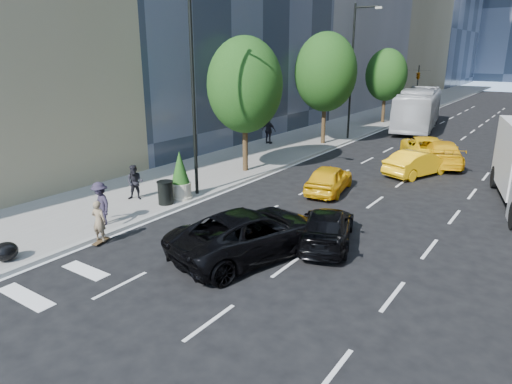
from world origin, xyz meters
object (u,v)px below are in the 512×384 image
Objects in this scene: black_sedan_lincoln at (251,233)px; black_sedan_mercedes at (327,227)px; city_bus at (418,109)px; trash_can at (165,193)px; skateboarder at (99,224)px; planter_shrub at (180,176)px.

black_sedan_lincoln reaches higher than black_sedan_mercedes.
black_sedan_lincoln is 0.46× the size of city_bus.
trash_can is at bearing -105.58° from city_bus.
skateboarder is 5.43m from planter_shrub.
planter_shrub is at bearing -105.79° from city_bus.
black_sedan_lincoln is at bearing -170.28° from skateboarder.
planter_shrub is at bearing -93.70° from skateboarder.
black_sedan_lincoln is 6.46m from trash_can.
trash_can is at bearing -90.00° from planter_shrub.
black_sedan_mercedes is at bearing -4.46° from planter_shrub.
city_bus reaches higher than planter_shrub.
skateboarder is at bearing 15.04° from black_sedan_mercedes.
city_bus reaches higher than black_sedan_mercedes.
trash_can is at bearing -1.00° from black_sedan_lincoln.
skateboarder reaches higher than black_sedan_mercedes.
city_bus is at bearing -66.94° from black_sedan_lincoln.
black_sedan_mercedes is at bearing 2.88° from trash_can.
black_sedan_mercedes is 7.81m from trash_can.
skateboarder is 33.43m from city_bus.
black_sedan_mercedes is (1.66, 2.41, -0.17)m from black_sedan_lincoln.
black_sedan_lincoln is at bearing -93.92° from city_bus.
city_bus is at bearing -107.70° from skateboarder.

